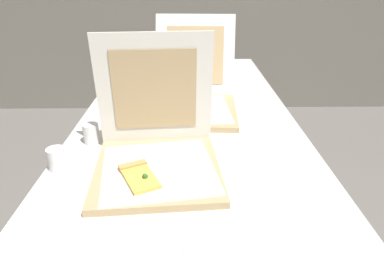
{
  "coord_description": "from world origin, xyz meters",
  "views": [
    {
      "loc": [
        0.0,
        -0.59,
        1.29
      ],
      "look_at": [
        0.02,
        0.45,
        0.79
      ],
      "focal_mm": 31.37,
      "sensor_mm": 36.0,
      "label": 1
    }
  ],
  "objects_px": {
    "cup_white_mid": "(117,115)",
    "cup_white_near_center": "(90,134)",
    "table": "(186,137)",
    "pizza_box_middle": "(192,97)",
    "pizza_box_front": "(155,152)",
    "cup_white_near_left": "(55,159)"
  },
  "relations": [
    {
      "from": "pizza_box_front",
      "to": "table",
      "type": "bearing_deg",
      "value": 67.64
    },
    {
      "from": "table",
      "to": "pizza_box_front",
      "type": "relative_size",
      "value": 5.53
    },
    {
      "from": "cup_white_near_center",
      "to": "cup_white_near_left",
      "type": "bearing_deg",
      "value": -109.25
    },
    {
      "from": "cup_white_near_left",
      "to": "cup_white_near_center",
      "type": "distance_m",
      "value": 0.19
    },
    {
      "from": "table",
      "to": "cup_white_near_left",
      "type": "height_order",
      "value": "cup_white_near_left"
    },
    {
      "from": "table",
      "to": "cup_white_near_center",
      "type": "relative_size",
      "value": 31.41
    },
    {
      "from": "cup_white_mid",
      "to": "cup_white_near_center",
      "type": "xyz_separation_m",
      "value": [
        -0.06,
        -0.17,
        0.0
      ]
    },
    {
      "from": "cup_white_mid",
      "to": "cup_white_near_center",
      "type": "distance_m",
      "value": 0.18
    },
    {
      "from": "pizza_box_middle",
      "to": "cup_white_near_left",
      "type": "bearing_deg",
      "value": -126.95
    },
    {
      "from": "table",
      "to": "pizza_box_middle",
      "type": "distance_m",
      "value": 0.22
    },
    {
      "from": "pizza_box_middle",
      "to": "cup_white_mid",
      "type": "relative_size",
      "value": 7.39
    },
    {
      "from": "pizza_box_middle",
      "to": "cup_white_near_left",
      "type": "relative_size",
      "value": 7.39
    },
    {
      "from": "pizza_box_middle",
      "to": "cup_white_near_center",
      "type": "relative_size",
      "value": 7.39
    },
    {
      "from": "cup_white_near_left",
      "to": "cup_white_mid",
      "type": "height_order",
      "value": "same"
    },
    {
      "from": "table",
      "to": "cup_white_mid",
      "type": "distance_m",
      "value": 0.29
    },
    {
      "from": "pizza_box_middle",
      "to": "cup_white_near_center",
      "type": "xyz_separation_m",
      "value": [
        -0.37,
        -0.32,
        -0.02
      ]
    },
    {
      "from": "cup_white_mid",
      "to": "cup_white_near_center",
      "type": "bearing_deg",
      "value": -110.51
    },
    {
      "from": "table",
      "to": "cup_white_near_center",
      "type": "xyz_separation_m",
      "value": [
        -0.34,
        -0.13,
        0.08
      ]
    },
    {
      "from": "pizza_box_front",
      "to": "pizza_box_middle",
      "type": "distance_m",
      "value": 0.51
    },
    {
      "from": "table",
      "to": "pizza_box_middle",
      "type": "xyz_separation_m",
      "value": [
        0.02,
        0.2,
        0.1
      ]
    },
    {
      "from": "pizza_box_front",
      "to": "pizza_box_middle",
      "type": "height_order",
      "value": "pizza_box_front"
    },
    {
      "from": "pizza_box_front",
      "to": "cup_white_near_left",
      "type": "distance_m",
      "value": 0.31
    }
  ]
}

